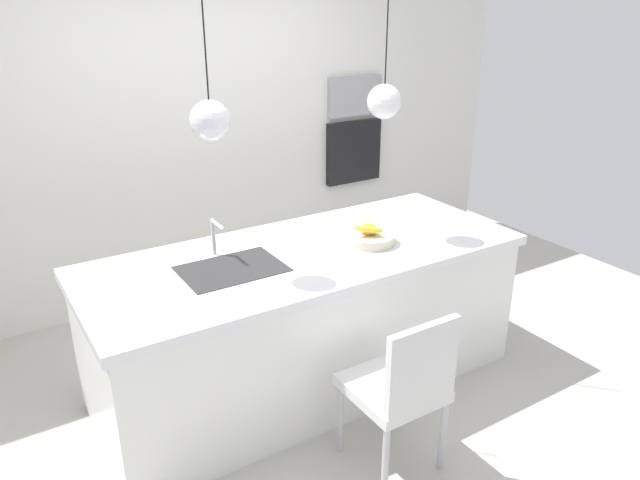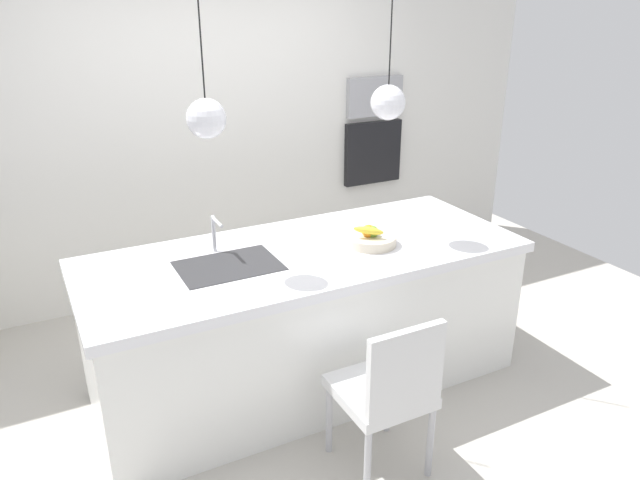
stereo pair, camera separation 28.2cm
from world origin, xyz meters
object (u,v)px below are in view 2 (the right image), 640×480
(fruit_bowl, at_px, (371,238))
(oven, at_px, (372,152))
(chair_near, at_px, (388,389))
(microwave, at_px, (374,96))

(fruit_bowl, xyz_separation_m, oven, (1.05, 1.68, 0.05))
(fruit_bowl, relative_size, chair_near, 0.33)
(oven, bearing_deg, fruit_bowl, -122.06)
(fruit_bowl, bearing_deg, chair_near, -115.60)
(oven, bearing_deg, chair_near, -120.03)
(microwave, xyz_separation_m, chair_near, (-1.45, -2.50, -0.98))
(fruit_bowl, distance_m, chair_near, 1.01)
(oven, xyz_separation_m, chair_near, (-1.45, -2.50, -0.48))
(microwave, bearing_deg, chair_near, -120.03)
(microwave, distance_m, oven, 0.50)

